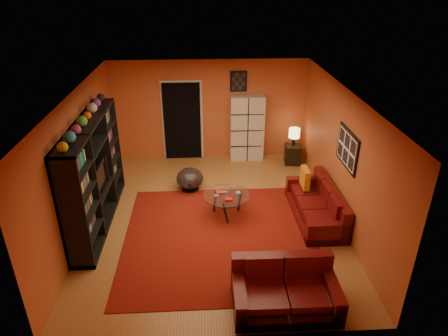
{
  "coord_description": "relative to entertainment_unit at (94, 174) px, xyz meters",
  "views": [
    {
      "loc": [
        -0.18,
        -6.9,
        4.56
      ],
      "look_at": [
        0.22,
        0.1,
        1.07
      ],
      "focal_mm": 32.0,
      "sensor_mm": 36.0,
      "label": 1
    }
  ],
  "objects": [
    {
      "name": "floor",
      "position": [
        2.27,
        0.0,
        -1.05
      ],
      "size": [
        6.0,
        6.0,
        0.0
      ],
      "primitive_type": "plane",
      "color": "brown",
      "rests_on": "ground"
    },
    {
      "name": "ceiling",
      "position": [
        2.27,
        0.0,
        1.55
      ],
      "size": [
        6.0,
        6.0,
        0.0
      ],
      "primitive_type": "plane",
      "rotation": [
        3.14,
        0.0,
        0.0
      ],
      "color": "white",
      "rests_on": "wall_back"
    },
    {
      "name": "wall_back",
      "position": [
        2.27,
        3.0,
        0.25
      ],
      "size": [
        6.0,
        0.0,
        6.0
      ],
      "primitive_type": "plane",
      "rotation": [
        1.57,
        0.0,
        0.0
      ],
      "color": "#B95028",
      "rests_on": "floor"
    },
    {
      "name": "wall_front",
      "position": [
        2.27,
        -3.0,
        0.25
      ],
      "size": [
        6.0,
        0.0,
        6.0
      ],
      "primitive_type": "plane",
      "rotation": [
        -1.57,
        0.0,
        0.0
      ],
      "color": "#B95028",
      "rests_on": "floor"
    },
    {
      "name": "wall_left",
      "position": [
        -0.23,
        0.0,
        0.25
      ],
      "size": [
        0.0,
        6.0,
        6.0
      ],
      "primitive_type": "plane",
      "rotation": [
        1.57,
        0.0,
        1.57
      ],
      "color": "#B95028",
      "rests_on": "floor"
    },
    {
      "name": "wall_right",
      "position": [
        4.78,
        0.0,
        0.25
      ],
      "size": [
        0.0,
        6.0,
        6.0
      ],
      "primitive_type": "plane",
      "rotation": [
        1.57,
        0.0,
        -1.57
      ],
      "color": "#B95028",
      "rests_on": "floor"
    },
    {
      "name": "rug",
      "position": [
        2.38,
        -0.7,
        -1.04
      ],
      "size": [
        3.6,
        3.6,
        0.01
      ],
      "primitive_type": "cube",
      "color": "#5E100A",
      "rests_on": "floor"
    },
    {
      "name": "doorway",
      "position": [
        1.57,
        2.96,
        -0.03
      ],
      "size": [
        0.95,
        0.1,
        2.04
      ],
      "primitive_type": "cube",
      "color": "black",
      "rests_on": "floor"
    },
    {
      "name": "wall_art_right",
      "position": [
        4.75,
        -0.3,
        0.55
      ],
      "size": [
        0.03,
        1.0,
        0.7
      ],
      "primitive_type": "cube",
      "color": "black",
      "rests_on": "wall_right"
    },
    {
      "name": "wall_art_back",
      "position": [
        3.02,
        2.98,
        1.0
      ],
      "size": [
        0.42,
        0.03,
        0.52
      ],
      "primitive_type": "cube",
      "color": "black",
      "rests_on": "wall_back"
    },
    {
      "name": "entertainment_unit",
      "position": [
        0.0,
        0.0,
        0.0
      ],
      "size": [
        0.45,
        3.0,
        2.1
      ],
      "primitive_type": "cube",
      "color": "black",
      "rests_on": "floor"
    },
    {
      "name": "tv",
      "position": [
        0.05,
        -0.08,
        -0.05
      ],
      "size": [
        0.98,
        0.13,
        0.56
      ],
      "primitive_type": "imported",
      "rotation": [
        0.0,
        0.0,
        1.57
      ],
      "color": "black",
      "rests_on": "entertainment_unit"
    },
    {
      "name": "sofa",
      "position": [
        4.41,
        -0.13,
        -0.76
      ],
      "size": [
        0.82,
        1.96,
        0.85
      ],
      "rotation": [
        0.0,
        0.0,
        0.01
      ],
      "color": "#4D0A0C",
      "rests_on": "rug"
    },
    {
      "name": "loveseat",
      "position": [
        3.26,
        -2.42,
        -0.77
      ],
      "size": [
        1.56,
        0.94,
        0.85
      ],
      "rotation": [
        0.0,
        0.0,
        1.56
      ],
      "color": "#4D0A0C",
      "rests_on": "rug"
    },
    {
      "name": "throw_pillow",
      "position": [
        4.22,
        0.41,
        -0.42
      ],
      "size": [
        0.12,
        0.42,
        0.42
      ],
      "primitive_type": "cube",
      "color": "orange",
      "rests_on": "sofa"
    },
    {
      "name": "coffee_table",
      "position": [
        2.55,
        0.05,
        -0.62
      ],
      "size": [
        0.94,
        0.94,
        0.47
      ],
      "rotation": [
        0.0,
        0.0,
        0.38
      ],
      "color": "silver",
      "rests_on": "floor"
    },
    {
      "name": "storage_cabinet",
      "position": [
        3.25,
        2.8,
        -0.19
      ],
      "size": [
        0.87,
        0.41,
        1.73
      ],
      "primitive_type": "cube",
      "rotation": [
        0.0,
        0.0,
        -0.03
      ],
      "color": "beige",
      "rests_on": "floor"
    },
    {
      "name": "bowl_chair",
      "position": [
        1.78,
        1.18,
        -0.77
      ],
      "size": [
        0.63,
        0.63,
        0.51
      ],
      "color": "black",
      "rests_on": "floor"
    },
    {
      "name": "side_table",
      "position": [
        4.42,
        2.44,
        -0.8
      ],
      "size": [
        0.43,
        0.43,
        0.5
      ],
      "primitive_type": "cube",
      "rotation": [
        0.0,
        0.0,
        -0.08
      ],
      "color": "black",
      "rests_on": "floor"
    },
    {
      "name": "table_lamp",
      "position": [
        4.42,
        2.44,
        -0.22
      ],
      "size": [
        0.28,
        0.28,
        0.46
      ],
      "color": "black",
      "rests_on": "side_table"
    }
  ]
}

